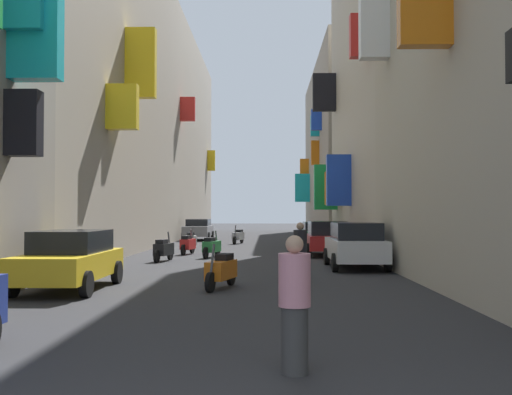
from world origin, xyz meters
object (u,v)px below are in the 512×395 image
object	(u,v)px
parked_car_grey	(198,229)
pedestrian_crossing	(300,251)
scooter_black	(164,249)
scooter_orange	(221,270)
parked_car_white	(355,245)
parked_car_red	(327,238)
scooter_white	(191,240)
pedestrian_near_left	(295,305)
parked_car_green	(318,233)
parked_car_yellow	(70,259)
scooter_red	(188,244)
scooter_green	(212,247)
scooter_silver	(238,236)

from	to	relation	value
parked_car_grey	pedestrian_crossing	bearing A→B (deg)	-76.69
scooter_black	scooter_orange	xyz separation A→B (m)	(2.88, -8.13, 0.00)
parked_car_white	parked_car_red	size ratio (longest dim) A/B	1.03
parked_car_red	scooter_orange	bearing A→B (deg)	-108.19
scooter_black	pedestrian_crossing	distance (m)	7.97
scooter_black	parked_car_grey	bearing A→B (deg)	92.43
scooter_white	pedestrian_near_left	bearing A→B (deg)	-79.71
pedestrian_crossing	pedestrian_near_left	xyz separation A→B (m)	(-0.59, -9.61, 0.00)
parked_car_green	scooter_orange	distance (m)	18.71
parked_car_yellow	pedestrian_near_left	bearing A→B (deg)	-55.30
scooter_red	scooter_green	bearing A→B (deg)	-56.61
scooter_red	scooter_white	xyz separation A→B (m)	(-0.39, 4.11, 0.00)
parked_car_green	parked_car_white	bearing A→B (deg)	-89.32
parked_car_white	scooter_white	xyz separation A→B (m)	(-6.96, 10.65, -0.34)
scooter_red	pedestrian_near_left	world-z (taller)	pedestrian_near_left
parked_car_grey	scooter_red	xyz separation A→B (m)	(1.18, -14.02, -0.30)
scooter_orange	pedestrian_crossing	world-z (taller)	pedestrian_crossing
scooter_silver	pedestrian_crossing	world-z (taller)	pedestrian_crossing
parked_car_grey	scooter_green	world-z (taller)	parked_car_grey
parked_car_red	scooter_black	distance (m)	7.36
scooter_black	scooter_green	bearing A→B (deg)	48.53
scooter_silver	parked_car_red	bearing A→B (deg)	-65.73
scooter_green	pedestrian_crossing	bearing A→B (deg)	-68.18
pedestrian_near_left	pedestrian_crossing	bearing A→B (deg)	86.47
scooter_silver	scooter_green	bearing A→B (deg)	-92.91
parked_car_yellow	parked_car_grey	xyz separation A→B (m)	(0.06, 26.23, 0.01)
parked_car_white	scooter_black	xyz separation A→B (m)	(-7.00, 2.72, -0.34)
scooter_silver	pedestrian_crossing	size ratio (longest dim) A/B	1.18
scooter_orange	scooter_white	world-z (taller)	same
scooter_orange	pedestrian_crossing	xyz separation A→B (m)	(2.06, 1.89, 0.34)
scooter_green	parked_car_green	bearing A→B (deg)	57.96
parked_car_grey	scooter_silver	distance (m)	5.77
parked_car_white	parked_car_green	world-z (taller)	parked_car_white
parked_car_red	parked_car_grey	bearing A→B (deg)	116.77
scooter_red	scooter_white	size ratio (longest dim) A/B	1.00
scooter_red	pedestrian_near_left	xyz separation A→B (m)	(3.93, -19.66, 0.34)
scooter_green	pedestrian_near_left	size ratio (longest dim) A/B	1.17
parked_car_yellow	parked_car_green	size ratio (longest dim) A/B	0.91
pedestrian_near_left	scooter_black	bearing A→B (deg)	105.34
parked_car_green	scooter_silver	world-z (taller)	parked_car_green
scooter_black	scooter_orange	world-z (taller)	same
parked_car_green	parked_car_red	xyz separation A→B (m)	(-0.23, -6.92, 0.05)
parked_car_yellow	scooter_red	world-z (taller)	parked_car_yellow
parked_car_yellow	parked_car_green	distance (m)	20.07
parked_car_white	parked_car_green	bearing A→B (deg)	90.68
parked_car_white	scooter_orange	size ratio (longest dim) A/B	2.07
scooter_green	scooter_white	xyz separation A→B (m)	(-1.65, 6.03, -0.00)
scooter_green	scooter_orange	bearing A→B (deg)	-83.18
scooter_silver	scooter_white	distance (m)	5.46
scooter_orange	scooter_red	bearing A→B (deg)	101.64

